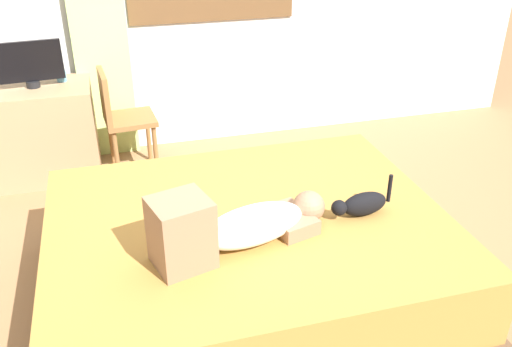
% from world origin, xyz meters
% --- Properties ---
extents(ground_plane, '(16.00, 16.00, 0.00)m').
position_xyz_m(ground_plane, '(0.00, 0.00, 0.00)').
color(ground_plane, olive).
extents(bed, '(2.17, 1.75, 0.52)m').
position_xyz_m(bed, '(-0.05, -0.01, 0.26)').
color(bed, brown).
rests_on(bed, ground).
extents(person_lying, '(0.94, 0.47, 0.34)m').
position_xyz_m(person_lying, '(-0.17, -0.24, 0.64)').
color(person_lying, silver).
rests_on(person_lying, bed).
extents(cat, '(0.36, 0.14, 0.21)m').
position_xyz_m(cat, '(0.54, -0.15, 0.59)').
color(cat, black).
rests_on(cat, bed).
extents(desk, '(0.90, 0.56, 0.74)m').
position_xyz_m(desk, '(-1.27, 1.86, 0.37)').
color(desk, '#997A56').
rests_on(desk, ground).
extents(tv_monitor, '(0.48, 0.10, 0.35)m').
position_xyz_m(tv_monitor, '(-1.23, 1.86, 0.92)').
color(tv_monitor, black).
rests_on(tv_monitor, desk).
extents(cup, '(0.07, 0.07, 0.09)m').
position_xyz_m(cup, '(-1.02, 1.95, 0.78)').
color(cup, teal).
rests_on(cup, desk).
extents(chair_by_desk, '(0.41, 0.41, 0.86)m').
position_xyz_m(chair_by_desk, '(-0.62, 1.71, 0.51)').
color(chair_by_desk, brown).
rests_on(chair_by_desk, ground).
extents(curtain_left, '(0.44, 0.06, 2.57)m').
position_xyz_m(curtain_left, '(-0.70, 2.14, 1.28)').
color(curtain_left, '#ADCC75').
rests_on(curtain_left, ground).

